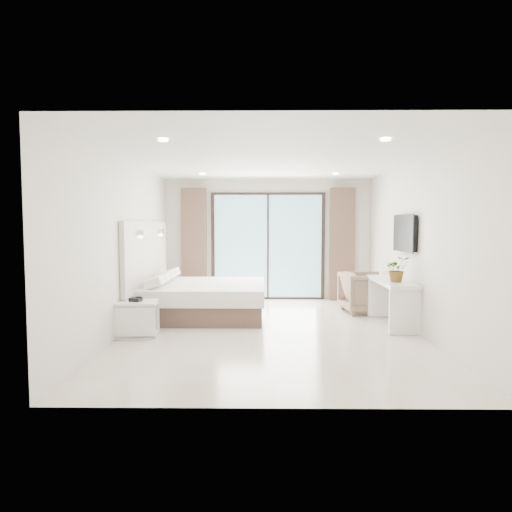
# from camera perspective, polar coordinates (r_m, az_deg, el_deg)

# --- Properties ---
(ground) EXTENTS (6.20, 6.20, 0.00)m
(ground) POSITION_cam_1_polar(r_m,az_deg,el_deg) (7.40, 1.82, -9.28)
(ground) COLOR beige
(ground) RESTS_ON ground
(room_shell) EXTENTS (4.62, 6.22, 2.72)m
(room_shell) POSITION_cam_1_polar(r_m,az_deg,el_deg) (8.08, 0.31, 3.16)
(room_shell) COLOR silver
(room_shell) RESTS_ON ground
(bed) EXTENTS (2.19, 2.09, 0.75)m
(bed) POSITION_cam_1_polar(r_m,az_deg,el_deg) (8.51, -6.54, -5.35)
(bed) COLOR brown
(bed) RESTS_ON ground
(nightstand) EXTENTS (0.62, 0.53, 0.53)m
(nightstand) POSITION_cam_1_polar(r_m,az_deg,el_deg) (7.19, -14.57, -7.61)
(nightstand) COLOR white
(nightstand) RESTS_ON ground
(phone) EXTENTS (0.20, 0.17, 0.06)m
(phone) POSITION_cam_1_polar(r_m,az_deg,el_deg) (7.13, -14.80, -5.28)
(phone) COLOR black
(phone) RESTS_ON nightstand
(console_desk) EXTENTS (0.48, 1.53, 0.77)m
(console_desk) POSITION_cam_1_polar(r_m,az_deg,el_deg) (7.99, 16.60, -4.37)
(console_desk) COLOR white
(console_desk) RESTS_ON ground
(plant) EXTENTS (0.38, 0.42, 0.32)m
(plant) POSITION_cam_1_polar(r_m,az_deg,el_deg) (7.68, 17.23, -1.92)
(plant) COLOR #33662D
(plant) RESTS_ON console_desk
(armchair) EXTENTS (0.87, 0.92, 0.86)m
(armchair) POSITION_cam_1_polar(r_m,az_deg,el_deg) (9.02, 13.50, -4.21)
(armchair) COLOR #916D5F
(armchair) RESTS_ON ground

